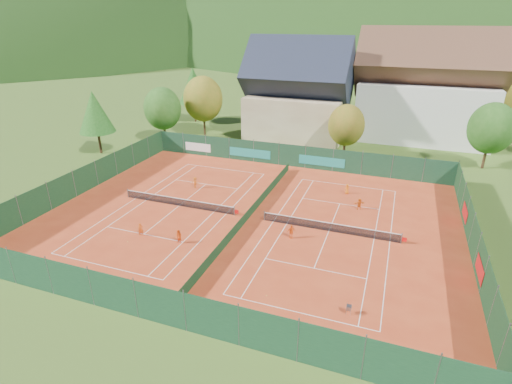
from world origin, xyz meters
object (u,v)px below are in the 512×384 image
Objects in this scene: chalet at (298,97)px; player_right_near at (291,232)px; ball_hopper at (349,308)px; player_left_mid at (179,237)px; player_right_far_a at (347,189)px; player_right_far_b at (359,204)px; player_left_far at (195,182)px; hotel_block_a at (425,93)px; player_left_near at (141,230)px.

chalet reaches higher than player_right_near.
player_left_mid is (-15.42, 4.17, 0.12)m from ball_hopper.
player_right_near reaches higher than ball_hopper.
chalet is at bearing 104.61° from player_left_mid.
player_right_far_b reaches higher than player_right_far_a.
ball_hopper is 0.63× the size of player_right_far_b.
ball_hopper is at bearing -93.16° from player_right_near.
player_right_near is (-6.35, 8.46, 0.12)m from ball_hopper.
ball_hopper is at bearing 140.78° from player_left_far.
ball_hopper is at bearing -95.68° from hotel_block_a.
player_right_near is (7.98, -32.42, -5.94)m from chalet.
ball_hopper is at bearing -70.68° from chalet.
player_left_near is 0.94× the size of player_right_near.
player_left_far is 18.75m from player_right_far_b.
player_left_near is at bearing 15.62° from player_right_far_a.
hotel_block_a is 15.88× the size of player_right_near.
player_left_far reaches higher than player_right_near.
player_right_far_a reaches higher than ball_hopper.
hotel_block_a reaches higher than player_right_far_b.
player_right_far_b is (1.78, -3.62, 0.04)m from player_right_far_a.
hotel_block_a is 18.17× the size of player_right_far_a.
player_left_near is 13.72m from player_right_near.
player_left_far is 1.00× the size of player_right_near.
player_left_far is at bearing -128.49° from hotel_block_a.
chalet is 12.62× the size of player_left_near.
player_right_far_b is (5.09, 8.14, -0.05)m from player_right_near.
ball_hopper is 10.58m from player_right_near.
player_right_far_a is (12.38, 16.06, -0.08)m from player_left_mid.
player_right_near reaches higher than player_left_mid.
player_right_far_a is (3.31, 11.76, -0.09)m from player_right_near.
player_left_far is at bearing 127.65° from player_left_mid.
player_left_near is 0.96× the size of player_left_mid.
hotel_block_a is 47.61m from ball_hopper.
hotel_block_a is at bearing 84.32° from ball_hopper.
player_left_mid is 1.06× the size of player_right_far_b.
player_right_far_b is (14.16, 12.44, -0.04)m from player_left_mid.
player_right_far_b is (13.08, -24.28, -5.99)m from chalet.
player_right_near is 9.61m from player_right_far_b.
player_left_near reaches higher than player_right_far_b.
player_right_far_b is at bearing 57.59° from player_left_mid.
player_left_near is at bearing 92.20° from player_left_far.
hotel_block_a is 40.53m from player_right_near.
ball_hopper is (14.34, -40.88, -6.07)m from chalet.
player_right_near is (13.03, 4.28, 0.04)m from player_left_near.
hotel_block_a is 17.04× the size of player_right_far_b.
player_left_far is (-0.61, 11.68, 0.04)m from player_left_near.
player_left_mid is at bearing 14.71° from player_right_far_b.
hotel_block_a is at bearing -129.28° from player_left_far.
player_right_far_a is 4.03m from player_right_far_b.
player_left_far is at bearing -24.32° from player_right_far_b.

